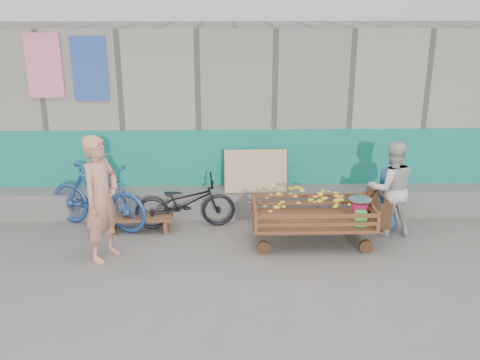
{
  "coord_description": "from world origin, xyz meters",
  "views": [
    {
      "loc": [
        -0.17,
        -5.97,
        3.44
      ],
      "look_at": [
        0.02,
        1.2,
        1.0
      ],
      "focal_mm": 40.0,
      "sensor_mm": 36.0,
      "label": 1
    }
  ],
  "objects_px": {
    "bicycle_blue": "(97,197)",
    "bicycle_dark": "(185,203)",
    "vendor_man": "(101,199)",
    "bench": "(140,221)",
    "woman": "(391,188)",
    "banana_cart": "(311,209)",
    "child": "(387,199)"
  },
  "relations": [
    {
      "from": "woman",
      "to": "banana_cart",
      "type": "bearing_deg",
      "value": 13.13
    },
    {
      "from": "vendor_man",
      "to": "bicycle_dark",
      "type": "distance_m",
      "value": 1.54
    },
    {
      "from": "banana_cart",
      "to": "child",
      "type": "relative_size",
      "value": 1.9
    },
    {
      "from": "child",
      "to": "bench",
      "type": "bearing_deg",
      "value": -14.53
    },
    {
      "from": "woman",
      "to": "child",
      "type": "bearing_deg",
      "value": -92.1
    },
    {
      "from": "bench",
      "to": "vendor_man",
      "type": "bearing_deg",
      "value": -112.05
    },
    {
      "from": "banana_cart",
      "to": "bicycle_blue",
      "type": "xyz_separation_m",
      "value": [
        -3.23,
        0.66,
        -0.03
      ]
    },
    {
      "from": "bicycle_dark",
      "to": "bench",
      "type": "bearing_deg",
      "value": 97.02
    },
    {
      "from": "bicycle_dark",
      "to": "bicycle_blue",
      "type": "bearing_deg",
      "value": 83.83
    },
    {
      "from": "vendor_man",
      "to": "bicycle_dark",
      "type": "relative_size",
      "value": 1.12
    },
    {
      "from": "woman",
      "to": "child",
      "type": "xyz_separation_m",
      "value": [
        0.0,
        0.14,
        -0.23
      ]
    },
    {
      "from": "bicycle_blue",
      "to": "banana_cart",
      "type": "bearing_deg",
      "value": -77.5
    },
    {
      "from": "bicycle_dark",
      "to": "vendor_man",
      "type": "bearing_deg",
      "value": 128.22
    },
    {
      "from": "woman",
      "to": "bicycle_dark",
      "type": "height_order",
      "value": "woman"
    },
    {
      "from": "bicycle_dark",
      "to": "banana_cart",
      "type": "bearing_deg",
      "value": -115.62
    },
    {
      "from": "child",
      "to": "bicycle_blue",
      "type": "relative_size",
      "value": 0.58
    },
    {
      "from": "bench",
      "to": "bicycle_dark",
      "type": "bearing_deg",
      "value": 13.18
    },
    {
      "from": "vendor_man",
      "to": "bicycle_blue",
      "type": "xyz_separation_m",
      "value": [
        -0.31,
        1.03,
        -0.35
      ]
    },
    {
      "from": "bench",
      "to": "woman",
      "type": "height_order",
      "value": "woman"
    },
    {
      "from": "vendor_man",
      "to": "child",
      "type": "xyz_separation_m",
      "value": [
        4.17,
        0.85,
        -0.37
      ]
    },
    {
      "from": "bicycle_blue",
      "to": "bicycle_dark",
      "type": "bearing_deg",
      "value": -65.97
    },
    {
      "from": "bicycle_dark",
      "to": "woman",
      "type": "bearing_deg",
      "value": -101.95
    },
    {
      "from": "banana_cart",
      "to": "bicycle_dark",
      "type": "distance_m",
      "value": 1.98
    },
    {
      "from": "woman",
      "to": "bicycle_dark",
      "type": "xyz_separation_m",
      "value": [
        -3.12,
        0.32,
        -0.32
      ]
    },
    {
      "from": "banana_cart",
      "to": "woman",
      "type": "xyz_separation_m",
      "value": [
        1.26,
        0.34,
        0.18
      ]
    },
    {
      "from": "bicycle_blue",
      "to": "vendor_man",
      "type": "bearing_deg",
      "value": -138.96
    },
    {
      "from": "child",
      "to": "bicycle_blue",
      "type": "xyz_separation_m",
      "value": [
        -4.49,
        0.17,
        0.02
      ]
    },
    {
      "from": "woman",
      "to": "child",
      "type": "relative_size",
      "value": 1.45
    },
    {
      "from": "bicycle_dark",
      "to": "bicycle_blue",
      "type": "relative_size",
      "value": 0.9
    },
    {
      "from": "bench",
      "to": "bicycle_dark",
      "type": "xyz_separation_m",
      "value": [
        0.7,
        0.16,
        0.23
      ]
    },
    {
      "from": "bench",
      "to": "bicycle_blue",
      "type": "distance_m",
      "value": 0.76
    },
    {
      "from": "bench",
      "to": "vendor_man",
      "type": "height_order",
      "value": "vendor_man"
    }
  ]
}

